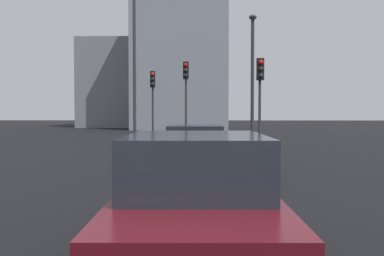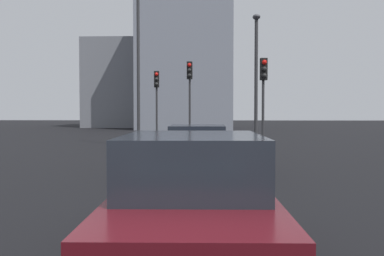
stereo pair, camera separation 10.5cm
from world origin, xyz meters
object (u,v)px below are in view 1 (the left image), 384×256
at_px(traffic_light_near_left, 153,92).
at_px(car_maroon_second, 196,202).
at_px(car_navy_lead, 195,150).
at_px(traffic_light_far_left, 186,86).
at_px(street_lamp_kerbside, 134,55).
at_px(street_lamp_far, 252,69).
at_px(traffic_light_near_right, 260,86).

bearing_deg(traffic_light_near_left, car_maroon_second, 3.51).
xyz_separation_m(car_navy_lead, traffic_light_far_left, (9.72, 0.67, 2.45)).
relative_size(street_lamp_kerbside, street_lamp_far, 1.28).
height_order(street_lamp_kerbside, street_lamp_far, street_lamp_kerbside).
xyz_separation_m(traffic_light_far_left, street_lamp_kerbside, (-0.06, 2.65, 1.58)).
xyz_separation_m(car_maroon_second, street_lamp_far, (15.36, -2.39, 3.03)).
bearing_deg(traffic_light_near_right, street_lamp_far, 173.09).
relative_size(car_maroon_second, street_lamp_kerbside, 0.57).
bearing_deg(car_navy_lead, traffic_light_near_right, -26.51).
height_order(car_maroon_second, traffic_light_far_left, traffic_light_far_left).
distance_m(traffic_light_near_right, street_lamp_kerbside, 7.65).
distance_m(traffic_light_near_left, street_lamp_kerbside, 2.55).
height_order(car_maroon_second, traffic_light_near_left, traffic_light_near_left).
height_order(traffic_light_near_left, traffic_light_near_right, traffic_light_near_left).
height_order(traffic_light_near_right, street_lamp_far, street_lamp_far).
relative_size(traffic_light_near_left, street_lamp_kerbside, 0.50).
height_order(traffic_light_far_left, street_lamp_far, street_lamp_far).
relative_size(traffic_light_near_left, street_lamp_far, 0.64).
distance_m(car_maroon_second, traffic_light_near_right, 13.26).
relative_size(traffic_light_far_left, street_lamp_far, 0.69).
bearing_deg(traffic_light_near_left, street_lamp_far, 49.78).
relative_size(traffic_light_near_left, traffic_light_far_left, 0.92).
relative_size(traffic_light_near_right, traffic_light_far_left, 0.91).
bearing_deg(traffic_light_near_right, car_maroon_second, -18.58).
relative_size(car_maroon_second, street_lamp_far, 0.74).
bearing_deg(street_lamp_kerbside, car_navy_lead, -161.05).
bearing_deg(car_navy_lead, traffic_light_far_left, 3.94).
bearing_deg(street_lamp_kerbside, car_maroon_second, -168.75).
distance_m(car_navy_lead, traffic_light_near_left, 11.80).
height_order(car_navy_lead, street_lamp_kerbside, street_lamp_kerbside).
height_order(car_maroon_second, traffic_light_near_right, traffic_light_near_right).
bearing_deg(car_maroon_second, street_lamp_kerbside, 9.99).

